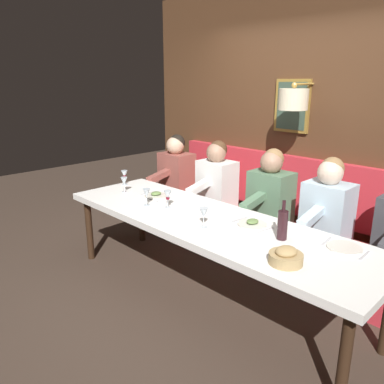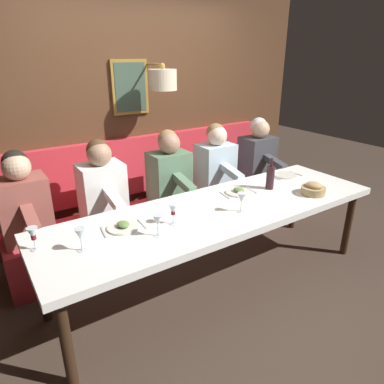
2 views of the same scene
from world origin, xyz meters
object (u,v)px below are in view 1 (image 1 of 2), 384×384
diner_near (328,205)px  wine_glass_4 (124,182)px  diner_farthest (176,169)px  dining_table (207,225)px  wine_glass_1 (204,213)px  diner_middle (270,191)px  bread_bowl (286,257)px  wine_glass_0 (124,175)px  diner_far (216,178)px  wine_glass_3 (146,194)px  wine_glass_2 (168,196)px  wine_bottle (283,224)px

diner_near → wine_glass_4: (-0.92, 1.80, 0.04)m
diner_near → diner_farthest: size_ratio=1.00×
dining_table → wine_glass_1: size_ratio=18.30×
wine_glass_4 → diner_middle: bearing=-52.5°
wine_glass_1 → bread_bowl: bearing=-95.6°
diner_middle → wine_glass_0: 1.63m
diner_far → dining_table: bearing=-142.2°
dining_table → wine_glass_0: 1.43m
wine_glass_0 → wine_glass_3: (-0.28, -0.76, 0.00)m
wine_glass_4 → diner_farthest: bearing=12.3°
wine_glass_2 → wine_glass_0: bearing=79.2°
diner_near → diner_farthest: same height
wine_glass_3 → wine_glass_4: (0.10, 0.51, 0.00)m
wine_glass_4 → bread_bowl: bearing=-95.5°
wine_glass_0 → diner_farthest: bearing=-4.0°
dining_table → bread_bowl: size_ratio=13.65×
diner_middle → bread_bowl: bearing=-141.9°
wine_glass_2 → diner_near: bearing=-50.2°
diner_near → wine_glass_3: bearing=128.4°
diner_farthest → wine_glass_3: size_ratio=4.82×
diner_far → wine_bottle: size_ratio=2.64×
wine_glass_1 → dining_table: bearing=34.6°
dining_table → wine_glass_0: (0.14, 1.41, 0.17)m
diner_middle → wine_glass_1: (-1.04, -0.07, 0.04)m
diner_farthest → wine_glass_3: diner_farthest is taller
wine_glass_3 → bread_bowl: wine_glass_3 is taller
dining_table → diner_middle: 0.89m
wine_glass_3 → bread_bowl: bearing=-93.5°
wine_bottle → bread_bowl: bearing=-143.9°
wine_glass_1 → diner_farthest: bearing=54.7°
wine_glass_0 → wine_glass_1: (-0.30, -1.52, 0.00)m
diner_middle → diner_farthest: size_ratio=1.00×
diner_far → wine_glass_1: (-1.04, -0.79, 0.04)m
wine_glass_2 → bread_bowl: bearing=-98.2°
diner_near → diner_farthest: bearing=90.0°
diner_middle → wine_bottle: (-0.80, -0.64, 0.04)m
diner_far → wine_glass_0: bearing=135.4°
wine_glass_0 → diner_far: bearing=-44.6°
diner_near → wine_bottle: size_ratio=2.64×
diner_far → wine_glass_3: (-1.02, -0.04, 0.04)m
diner_middle → wine_glass_3: size_ratio=4.82×
diner_farthest → wine_glass_3: (-1.02, -0.71, 0.04)m
wine_glass_1 → wine_glass_2: (0.12, 0.57, -0.00)m
diner_farthest → wine_glass_2: size_ratio=4.82×
diner_middle → wine_bottle: 1.02m
diner_middle → wine_glass_4: bearing=127.5°
dining_table → wine_glass_3: 0.69m
wine_glass_2 → wine_glass_4: (0.00, 0.70, 0.00)m
wine_glass_1 → wine_glass_4: (0.12, 1.27, 0.00)m
diner_near → wine_glass_0: (-0.74, 2.05, 0.04)m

